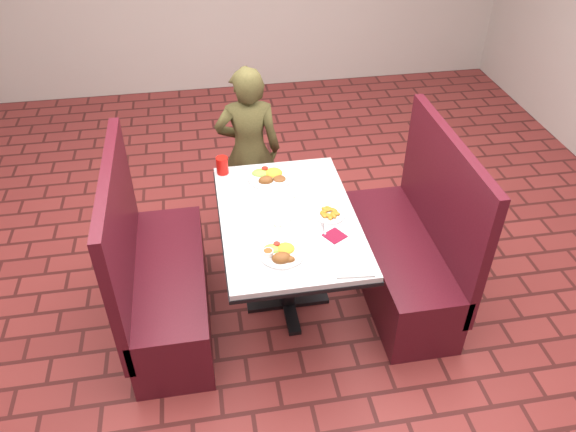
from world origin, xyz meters
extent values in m
plane|color=maroon|center=(0.00, 0.00, 0.00)|extent=(7.00, 7.00, 0.00)
cube|color=silver|center=(0.00, 0.00, 0.73)|extent=(0.80, 1.20, 0.03)
cube|color=black|center=(0.00, 0.00, 0.70)|extent=(0.81, 1.21, 0.02)
cylinder|color=black|center=(0.00, 0.00, 0.36)|extent=(0.10, 0.10, 0.69)
cube|color=black|center=(0.00, 0.00, 0.01)|extent=(0.55, 0.08, 0.03)
cube|color=black|center=(0.00, 0.00, 0.01)|extent=(0.08, 0.55, 0.03)
cube|color=#4D111B|center=(-0.75, 0.00, 0.23)|extent=(0.45, 1.20, 0.45)
cube|color=#4D111B|center=(-0.97, 0.00, 0.70)|extent=(0.06, 1.20, 0.95)
cube|color=#4D111B|center=(0.75, 0.00, 0.23)|extent=(0.45, 1.20, 0.45)
cube|color=#4D111B|center=(0.97, 0.00, 0.70)|extent=(0.06, 1.20, 0.95)
imported|color=brown|center=(-0.13, 0.94, 0.65)|extent=(0.49, 0.34, 1.30)
cylinder|color=white|center=(-0.09, -0.34, 0.76)|extent=(0.24, 0.24, 0.01)
ellipsoid|color=gold|center=(-0.06, -0.31, 0.79)|extent=(0.10, 0.10, 0.04)
ellipsoid|color=#83B147|center=(-0.14, -0.29, 0.78)|extent=(0.10, 0.08, 0.03)
cylinder|color=red|center=(-0.11, -0.27, 0.78)|extent=(0.04, 0.04, 0.01)
ellipsoid|color=brown|center=(-0.10, -0.39, 0.79)|extent=(0.11, 0.08, 0.06)
ellipsoid|color=brown|center=(-0.06, -0.40, 0.78)|extent=(0.06, 0.04, 0.04)
cylinder|color=white|center=(-0.17, -0.35, 0.78)|extent=(0.06, 0.06, 0.04)
cylinder|color=brown|center=(-0.17, -0.35, 0.80)|extent=(0.05, 0.05, 0.00)
cylinder|color=white|center=(-0.05, 0.41, 0.76)|extent=(0.28, 0.28, 0.02)
ellipsoid|color=gold|center=(-0.02, 0.45, 0.79)|extent=(0.12, 0.12, 0.05)
ellipsoid|color=#83B147|center=(-0.10, 0.46, 0.79)|extent=(0.12, 0.09, 0.04)
cylinder|color=red|center=(-0.07, 0.48, 0.79)|extent=(0.04, 0.04, 0.01)
ellipsoid|color=brown|center=(0.01, 0.37, 0.78)|extent=(0.08, 0.08, 0.03)
ellipsoid|color=brown|center=(-0.08, 0.36, 0.79)|extent=(0.10, 0.07, 0.06)
cylinder|color=white|center=(0.24, -0.04, 0.76)|extent=(0.19, 0.19, 0.01)
cube|color=maroon|center=(0.23, -0.23, 0.75)|extent=(0.15, 0.15, 0.00)
cube|color=silver|center=(0.18, -0.14, 0.76)|extent=(0.01, 0.14, 0.00)
cylinder|color=red|center=(-0.34, 0.53, 0.81)|extent=(0.08, 0.08, 0.12)
cube|color=silver|center=(0.27, -0.51, 0.76)|extent=(0.22, 0.17, 0.01)
cube|color=silver|center=(-0.04, -0.33, 0.76)|extent=(0.06, 0.15, 0.00)
cube|color=#BBBBC0|center=(-0.12, -0.38, 0.76)|extent=(0.03, 0.16, 0.00)
camera|label=1|loc=(-0.45, -2.59, 2.78)|focal=35.00mm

